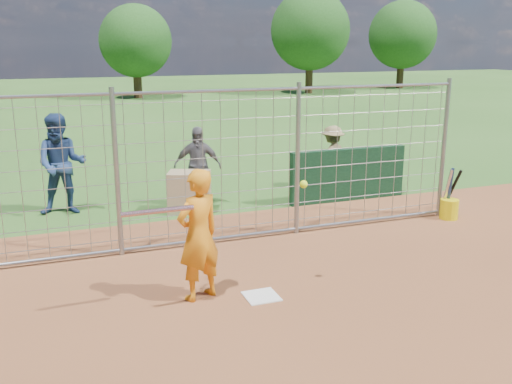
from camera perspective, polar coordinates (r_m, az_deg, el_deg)
name	(u,v)px	position (r m, az deg, el deg)	size (l,w,h in m)	color
ground	(256,291)	(7.75, 0.00, -9.88)	(100.00, 100.00, 0.00)	#2D591E
home_plate	(261,296)	(7.58, 0.54, -10.40)	(0.43, 0.43, 0.02)	silver
dugout_wall	(348,175)	(12.07, 9.15, 1.73)	(2.60, 0.20, 1.10)	#11381E
batter	(198,235)	(7.28, -5.78, -4.31)	(0.63, 0.41, 1.72)	orange
bystander_a	(62,164)	(11.48, -18.87, 2.62)	(0.95, 0.74, 1.95)	navy
bystander_b	(197,166)	(11.53, -5.88, 2.56)	(0.95, 0.40, 1.62)	#5A595E
bystander_c	(332,157)	(13.03, 7.62, 3.48)	(0.92, 0.53, 1.43)	olive
equipment_bin	(190,192)	(11.19, -6.66, 0.00)	(0.80, 0.55, 0.80)	tan
equipment_in_play	(196,204)	(6.85, -6.04, -1.20)	(2.40, 0.20, 0.21)	silver
bucket_with_bats	(449,206)	(11.31, 18.74, -1.35)	(0.34, 0.40, 0.98)	yellow
backstop_fence	(212,169)	(9.16, -4.40, 2.28)	(9.08, 0.08, 2.60)	gray
tree_line	(137,34)	(35.18, -11.82, 15.24)	(44.66, 6.72, 6.48)	#3F2B19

